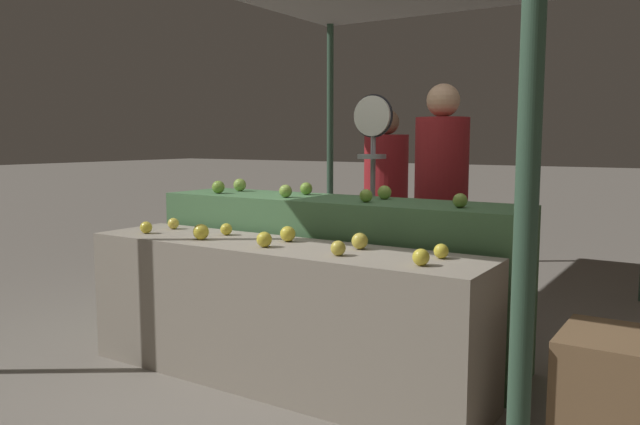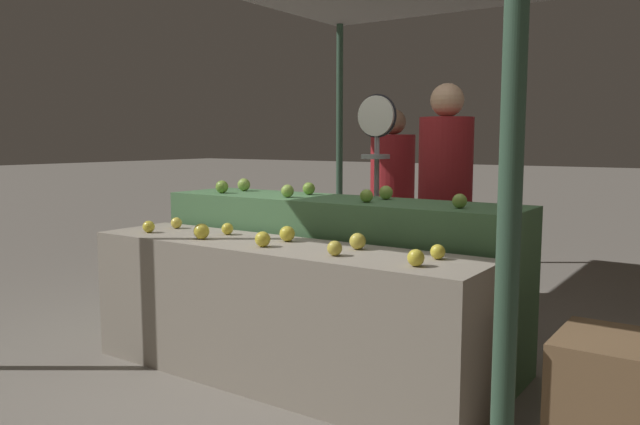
% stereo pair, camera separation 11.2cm
% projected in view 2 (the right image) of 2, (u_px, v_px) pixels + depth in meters
% --- Properties ---
extents(ground_plane, '(60.00, 60.00, 0.00)m').
position_uv_depth(ground_plane, '(276.00, 380.00, 3.47)').
color(ground_plane, gray).
extents(display_counter_front, '(2.36, 0.55, 0.77)m').
position_uv_depth(display_counter_front, '(276.00, 313.00, 3.43)').
color(display_counter_front, gray).
rests_on(display_counter_front, ground_plane).
extents(display_counter_back, '(2.36, 0.55, 0.97)m').
position_uv_depth(display_counter_back, '(335.00, 275.00, 3.91)').
color(display_counter_back, '#4C7A4C').
rests_on(display_counter_back, ground_plane).
extents(apple_front_0, '(0.07, 0.07, 0.07)m').
position_uv_depth(apple_front_0, '(149.00, 227.00, 3.80)').
color(apple_front_0, gold).
rests_on(apple_front_0, display_counter_front).
extents(apple_front_1, '(0.09, 0.09, 0.09)m').
position_uv_depth(apple_front_1, '(202.00, 231.00, 3.55)').
color(apple_front_1, gold).
rests_on(apple_front_1, display_counter_front).
extents(apple_front_2, '(0.08, 0.08, 0.08)m').
position_uv_depth(apple_front_2, '(262.00, 239.00, 3.29)').
color(apple_front_2, gold).
rests_on(apple_front_2, display_counter_front).
extents(apple_front_3, '(0.07, 0.07, 0.07)m').
position_uv_depth(apple_front_3, '(335.00, 248.00, 3.04)').
color(apple_front_3, gold).
rests_on(apple_front_3, display_counter_front).
extents(apple_front_4, '(0.08, 0.08, 0.08)m').
position_uv_depth(apple_front_4, '(416.00, 258.00, 2.79)').
color(apple_front_4, gold).
rests_on(apple_front_4, display_counter_front).
extents(apple_front_5, '(0.07, 0.07, 0.07)m').
position_uv_depth(apple_front_5, '(176.00, 223.00, 3.98)').
color(apple_front_5, yellow).
rests_on(apple_front_5, display_counter_front).
extents(apple_front_6, '(0.07, 0.07, 0.07)m').
position_uv_depth(apple_front_6, '(227.00, 229.00, 3.72)').
color(apple_front_6, gold).
rests_on(apple_front_6, display_counter_front).
extents(apple_front_7, '(0.09, 0.09, 0.09)m').
position_uv_depth(apple_front_7, '(287.00, 234.00, 3.47)').
color(apple_front_7, gold).
rests_on(apple_front_7, display_counter_front).
extents(apple_front_8, '(0.09, 0.09, 0.09)m').
position_uv_depth(apple_front_8, '(358.00, 241.00, 3.22)').
color(apple_front_8, gold).
rests_on(apple_front_8, display_counter_front).
extents(apple_front_9, '(0.07, 0.07, 0.07)m').
position_uv_depth(apple_front_9, '(438.00, 252.00, 2.95)').
color(apple_front_9, gold).
rests_on(apple_front_9, display_counter_front).
extents(apple_back_0, '(0.09, 0.09, 0.09)m').
position_uv_depth(apple_back_0, '(222.00, 187.00, 4.23)').
color(apple_back_0, '#7AA338').
rests_on(apple_back_0, display_counter_back).
extents(apple_back_1, '(0.08, 0.08, 0.08)m').
position_uv_depth(apple_back_1, '(287.00, 191.00, 3.92)').
color(apple_back_1, '#8EB247').
rests_on(apple_back_1, display_counter_back).
extents(apple_back_2, '(0.08, 0.08, 0.08)m').
position_uv_depth(apple_back_2, '(366.00, 196.00, 3.60)').
color(apple_back_2, '#84AD3D').
rests_on(apple_back_2, display_counter_back).
extents(apple_back_3, '(0.08, 0.08, 0.08)m').
position_uv_depth(apple_back_3, '(460.00, 201.00, 3.29)').
color(apple_back_3, '#8EB247').
rests_on(apple_back_3, display_counter_back).
extents(apple_back_4, '(0.09, 0.09, 0.09)m').
position_uv_depth(apple_back_4, '(244.00, 185.00, 4.40)').
color(apple_back_4, '#8EB247').
rests_on(apple_back_4, display_counter_back).
extents(apple_back_5, '(0.08, 0.08, 0.08)m').
position_uv_depth(apple_back_5, '(309.00, 189.00, 4.10)').
color(apple_back_5, '#7AA338').
rests_on(apple_back_5, display_counter_back).
extents(apple_back_6, '(0.08, 0.08, 0.08)m').
position_uv_depth(apple_back_6, '(386.00, 193.00, 3.78)').
color(apple_back_6, '#8EB247').
rests_on(apple_back_6, display_counter_back).
extents(produce_scale, '(0.30, 0.20, 1.64)m').
position_uv_depth(produce_scale, '(376.00, 158.00, 4.32)').
color(produce_scale, '#99999E').
rests_on(produce_scale, ground_plane).
extents(person_vendor_at_scale, '(0.47, 0.47, 1.71)m').
position_uv_depth(person_vendor_at_scale, '(445.00, 191.00, 4.22)').
color(person_vendor_at_scale, '#2D2D38').
rests_on(person_vendor_at_scale, ground_plane).
extents(person_customer_left, '(0.44, 0.44, 1.58)m').
position_uv_depth(person_customer_left, '(392.00, 192.00, 5.17)').
color(person_customer_left, '#2D2D38').
rests_on(person_customer_left, ground_plane).
extents(wooden_crate_side, '(0.50, 0.50, 0.50)m').
position_uv_depth(wooden_crate_side, '(618.00, 396.00, 2.64)').
color(wooden_crate_side, brown).
rests_on(wooden_crate_side, ground_plane).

